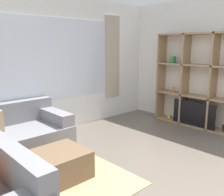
# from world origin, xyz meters

# --- Properties ---
(ground_plane) EXTENTS (16.00, 16.00, 0.00)m
(ground_plane) POSITION_xyz_m (0.00, 0.00, 0.00)
(ground_plane) COLOR #665B51
(wall_back) EXTENTS (6.38, 0.11, 2.70)m
(wall_back) POSITION_xyz_m (0.00, 3.04, 1.36)
(wall_back) COLOR white
(wall_back) RESTS_ON ground_plane
(wall_right) EXTENTS (0.07, 4.21, 2.70)m
(wall_right) POSITION_xyz_m (2.63, 1.50, 1.35)
(wall_right) COLOR white
(wall_right) RESTS_ON ground_plane
(area_rug) EXTENTS (2.46, 2.19, 0.01)m
(area_rug) POSITION_xyz_m (-1.39, 1.48, 0.01)
(area_rug) COLOR tan
(area_rug) RESTS_ON ground_plane
(shelving_unit) EXTENTS (0.34, 1.94, 1.98)m
(shelving_unit) POSITION_xyz_m (2.45, 1.21, 0.94)
(shelving_unit) COLOR silver
(shelving_unit) RESTS_ON ground_plane
(couch_main) EXTENTS (1.88, 0.97, 0.77)m
(couch_main) POSITION_xyz_m (-1.13, 2.52, 0.28)
(couch_main) COLOR gray
(couch_main) RESTS_ON ground_plane
(ottoman) EXTENTS (0.76, 0.64, 0.37)m
(ottoman) POSITION_xyz_m (-0.96, 1.32, 0.19)
(ottoman) COLOR brown
(ottoman) RESTS_ON ground_plane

